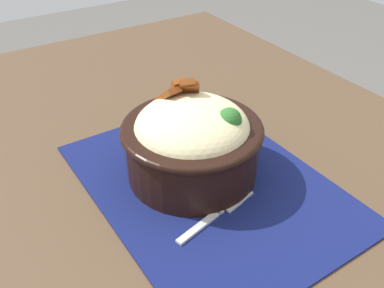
# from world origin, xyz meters

# --- Properties ---
(table) EXTENTS (1.17, 0.86, 0.70)m
(table) POSITION_xyz_m (0.00, 0.00, 0.64)
(table) COLOR #4C3826
(table) RESTS_ON ground_plane
(placemat) EXTENTS (0.40, 0.30, 0.00)m
(placemat) POSITION_xyz_m (0.04, 0.02, 0.70)
(placemat) COLOR #11194C
(placemat) RESTS_ON table
(bowl) EXTENTS (0.19, 0.19, 0.13)m
(bowl) POSITION_xyz_m (0.01, 0.01, 0.76)
(bowl) COLOR black
(bowl) RESTS_ON placemat
(fork) EXTENTS (0.05, 0.13, 0.00)m
(fork) POSITION_xyz_m (0.09, -0.00, 0.71)
(fork) COLOR silver
(fork) RESTS_ON placemat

